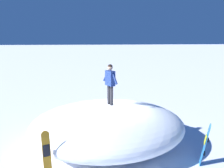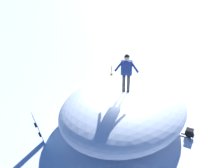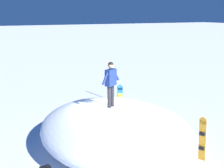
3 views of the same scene
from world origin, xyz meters
The scene contains 6 objects.
ground centered at (0.00, 0.00, 0.00)m, with size 240.00×240.00×0.00m, color white.
snow_mound centered at (0.25, 0.15, 0.89)m, with size 6.60×5.59×1.78m, color white.
snowboarder_standing centered at (0.13, 0.02, 2.82)m, with size 0.56×0.95×1.73m.
snowboard_primary_upright centered at (-3.13, 2.13, 0.84)m, with size 0.38×0.39×1.63m.
snowboard_secondary_upright centered at (2.39, 2.56, 0.90)m, with size 0.32×0.28×1.73m.
trail_marker_pole centered at (-5.57, 2.89, 1.02)m, with size 0.10×0.10×1.96m.
Camera 3 is at (9.27, -4.39, 5.25)m, focal length 44.94 mm.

